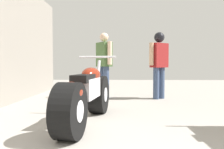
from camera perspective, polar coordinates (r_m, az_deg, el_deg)
ground_plane at (r=4.12m, az=6.33°, el=-9.25°), size 17.42×17.42×0.00m
motorcycle_maroon_cruiser at (r=3.29m, az=-6.31°, el=-5.15°), size 0.67×2.10×0.98m
mechanic_in_blue at (r=5.85m, az=-1.94°, el=3.26°), size 0.44×0.60×1.62m
mechanic_with_helmet at (r=5.79m, az=11.40°, el=3.72°), size 0.56×0.47×1.62m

